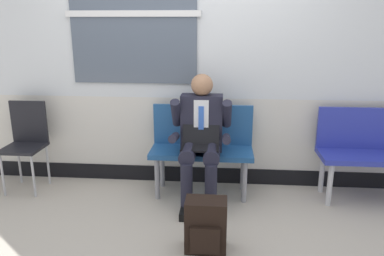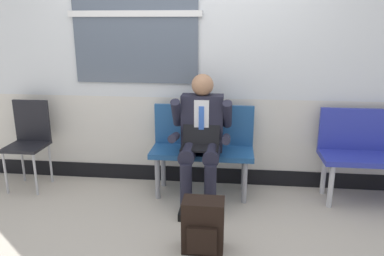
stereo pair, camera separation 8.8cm
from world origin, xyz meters
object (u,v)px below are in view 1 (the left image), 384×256
object	(u,v)px
backpack	(206,226)
bench_with_person	(202,143)
person_seated	(201,136)
folding_chair	(26,137)

from	to	relation	value
backpack	bench_with_person	bearing A→B (deg)	95.15
person_seated	folding_chair	world-z (taller)	person_seated
bench_with_person	person_seated	bearing A→B (deg)	-90.00
person_seated	folding_chair	bearing A→B (deg)	175.18
person_seated	backpack	world-z (taller)	person_seated
bench_with_person	backpack	size ratio (longest dim) A/B	2.44
folding_chair	bench_with_person	bearing A→B (deg)	1.37
backpack	person_seated	bearing A→B (deg)	96.32
bench_with_person	folding_chair	bearing A→B (deg)	-178.63
bench_with_person	folding_chair	world-z (taller)	folding_chair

